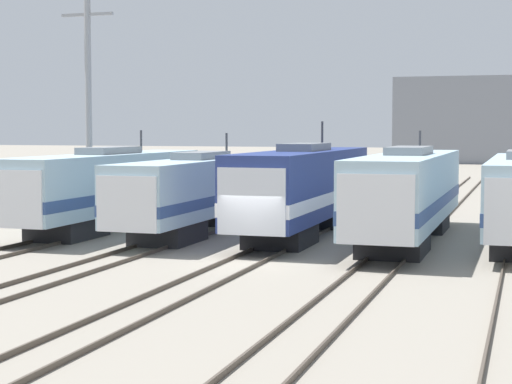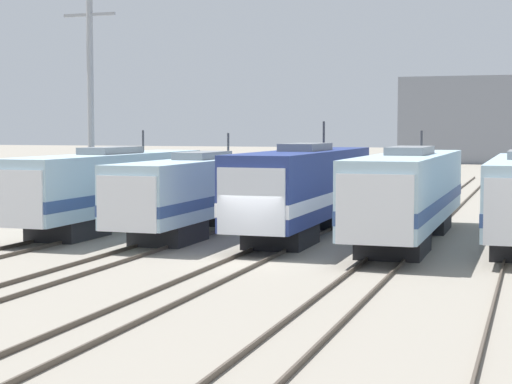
% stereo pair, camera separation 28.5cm
% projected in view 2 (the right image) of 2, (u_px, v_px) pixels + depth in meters
% --- Properties ---
extents(ground_plane, '(400.00, 400.00, 0.00)m').
position_uv_depth(ground_plane, '(248.00, 261.00, 32.83)').
color(ground_plane, gray).
extents(rail_pair_far_left, '(1.50, 120.00, 0.15)m').
position_uv_depth(rail_pair_far_left, '(21.00, 248.00, 35.99)').
color(rail_pair_far_left, '#4C4238').
rests_on(rail_pair_far_left, ground_plane).
extents(rail_pair_center_left, '(1.51, 120.00, 0.15)m').
position_uv_depth(rail_pair_center_left, '(130.00, 253.00, 34.41)').
color(rail_pair_center_left, '#4C4238').
rests_on(rail_pair_center_left, ground_plane).
extents(rail_pair_center, '(1.51, 120.00, 0.15)m').
position_uv_depth(rail_pair_center, '(248.00, 259.00, 32.83)').
color(rail_pair_center, '#4C4238').
rests_on(rail_pair_center, ground_plane).
extents(rail_pair_center_right, '(1.51, 120.00, 0.15)m').
position_uv_depth(rail_pair_center_right, '(379.00, 266.00, 31.25)').
color(rail_pair_center_right, '#4C4238').
rests_on(rail_pair_center_right, ground_plane).
extents(locomotive_far_left, '(2.94, 17.00, 5.00)m').
position_uv_depth(locomotive_far_left, '(107.00, 187.00, 43.00)').
color(locomotive_far_left, '#232326').
rests_on(locomotive_far_left, ground_plane).
extents(locomotive_center_left, '(2.88, 16.44, 4.86)m').
position_uv_depth(locomotive_center_left, '(199.00, 192.00, 41.28)').
color(locomotive_center_left, '#232326').
rests_on(locomotive_center_left, ground_plane).
extents(locomotive_center, '(3.04, 16.36, 5.46)m').
position_uv_depth(locomotive_center, '(303.00, 189.00, 40.26)').
color(locomotive_center, black).
rests_on(locomotive_center, ground_plane).
extents(locomotive_center_right, '(3.06, 17.47, 4.99)m').
position_uv_depth(locomotive_center_right, '(408.00, 194.00, 37.87)').
color(locomotive_center_right, '#232326').
rests_on(locomotive_center_right, ground_plane).
extents(catenary_tower_left, '(3.04, 0.35, 12.70)m').
position_uv_depth(catenary_tower_left, '(91.00, 101.00, 46.12)').
color(catenary_tower_left, gray).
rests_on(catenary_tower_left, ground_plane).
extents(depot_building, '(30.56, 15.33, 12.64)m').
position_uv_depth(depot_building, '(508.00, 120.00, 127.63)').
color(depot_building, gray).
rests_on(depot_building, ground_plane).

